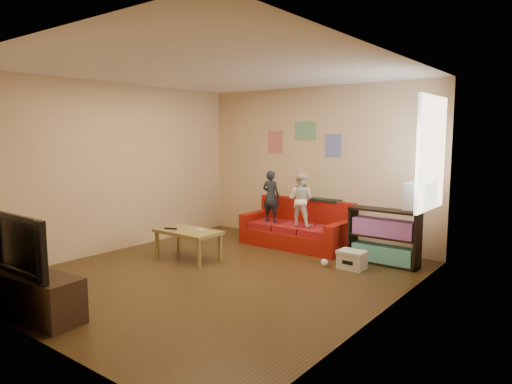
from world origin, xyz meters
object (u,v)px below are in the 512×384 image
Objects in this scene: child_b at (301,199)px; coffee_table at (188,234)px; child_a at (271,196)px; tv_stand at (32,295)px; sofa at (298,230)px; bookshelf at (384,240)px; file_box at (352,260)px; television at (29,244)px.

coffee_table is at bearing 48.00° from child_b.
tv_stand is at bearing 84.20° from child_a.
child_b is at bearing 175.26° from child_a.
bookshelf is at bearing -6.50° from sofa.
child_b is 4.23m from tv_stand.
tv_stand is (-0.53, -4.29, -0.04)m from sofa.
file_box is (1.79, -0.53, -0.70)m from child_a.
sofa is 4.83× the size of file_box.
file_box is (1.19, -0.53, -0.69)m from child_b.
coffee_table is (-0.86, -1.75, 0.12)m from sofa.
sofa reaches higher than file_box.
coffee_table is (-1.00, -1.59, -0.44)m from child_b.
coffee_table is at bearing -154.31° from file_box.
child_b is 1.48m from file_box.
sofa reaches higher than coffee_table.
child_a is 1.70m from coffee_table.
television is (-0.53, -4.29, 0.51)m from sofa.
bookshelf is at bearing 174.72° from child_a.
child_a is 4.13m from television.
bookshelf is at bearing 56.52° from tv_stand.
coffee_table is 0.99× the size of bookshelf.
child_a is 0.72× the size of tv_stand.
tv_stand is at bearing -82.64° from coffee_table.
television is (0.00, 0.00, 0.55)m from tv_stand.
file_box is (2.20, 1.06, -0.25)m from coffee_table.
child_b reaches higher than file_box.
tv_stand reaches higher than coffee_table.
tv_stand is at bearing -117.43° from file_box.
coffee_table is 0.81× the size of tv_stand.
child_b is 1.52m from bookshelf.
child_a is 0.60m from child_b.
television is at bearing -97.01° from sofa.
child_b is 4.18m from television.
tv_stand is (-0.68, -4.13, -0.59)m from child_b.
coffee_table is 2.45m from file_box.
bookshelf is at bearing 63.76° from file_box.
bookshelf is 0.93× the size of television.
child_b is 0.72× the size of tv_stand.
sofa is 1.95m from coffee_table.
television is at bearing -117.28° from bookshelf.
tv_stand is (-0.08, -4.13, -0.60)m from child_a.
file_box is (-0.25, -0.51, -0.23)m from bookshelf.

